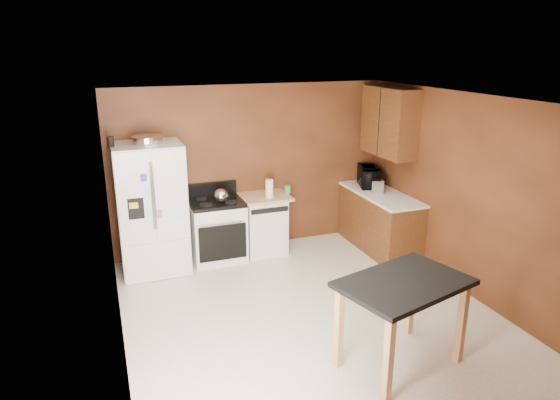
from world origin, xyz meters
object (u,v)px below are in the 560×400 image
dishwasher (263,223)px  island (403,294)px  gas_range (217,229)px  pen_cup (110,142)px  paper_towel (269,188)px  refrigerator (152,209)px  roasting_pan (147,140)px  microwave (369,177)px  kettle (221,196)px  green_canister (288,189)px  toaster (376,185)px

dishwasher → island: bearing=-83.3°
dishwasher → island: size_ratio=0.64×
island → dishwasher: bearing=96.7°
gas_range → dishwasher: size_ratio=1.24×
pen_cup → paper_towel: bearing=0.8°
pen_cup → refrigerator: (0.44, 0.05, -0.97)m
roasting_pan → microwave: roasting_pan is taller
kettle → gas_range: 0.55m
refrigerator → dishwasher: refrigerator is taller
dishwasher → kettle: bearing=-169.4°
green_canister → microwave: bearing=-5.5°
pen_cup → green_canister: 2.64m
roasting_pan → green_canister: 2.21m
kettle → dishwasher: bearing=10.6°
green_canister → dishwasher: green_canister is taller
toaster → microwave: 0.34m
toaster → refrigerator: 3.31m
kettle → island: (1.04, -3.02, -0.23)m
roasting_pan → paper_towel: bearing=-1.3°
paper_towel → refrigerator: (-1.70, 0.01, -0.12)m
gas_range → dishwasher: gas_range is taller
refrigerator → pen_cup: bearing=-174.2°
kettle → island: size_ratio=0.14×
kettle → dishwasher: kettle is taller
roasting_pan → green_canister: bearing=2.4°
pen_cup → gas_range: (1.35, 0.11, -1.40)m
roasting_pan → gas_range: 1.65m
green_canister → toaster: bearing=-19.9°
refrigerator → island: bearing=-56.8°
kettle → dishwasher: (0.67, 0.12, -0.55)m
gas_range → pen_cup: bearing=-175.5°
green_canister → island: green_canister is taller
roasting_pan → pen_cup: pen_cup is taller
toaster → island: (-1.29, -2.71, -0.24)m
toaster → gas_range: size_ratio=0.26×
pen_cup → island: size_ratio=0.09×
refrigerator → island: size_ratio=1.30×
gas_range → dishwasher: bearing=1.9°
pen_cup → dishwasher: size_ratio=0.15×
roasting_pan → refrigerator: bearing=-127.4°
paper_towel → green_canister: 0.36m
roasting_pan → kettle: 1.27m
pen_cup → gas_range: pen_cup is taller
roasting_pan → microwave: 3.43m
island → pen_cup: bearing=129.0°
microwave → refrigerator: (-3.35, 0.02, -0.14)m
gas_range → island: 3.32m
roasting_pan → kettle: (0.95, -0.06, -0.85)m
toaster → microwave: bearing=95.8°
refrigerator → roasting_pan: bearing=52.6°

